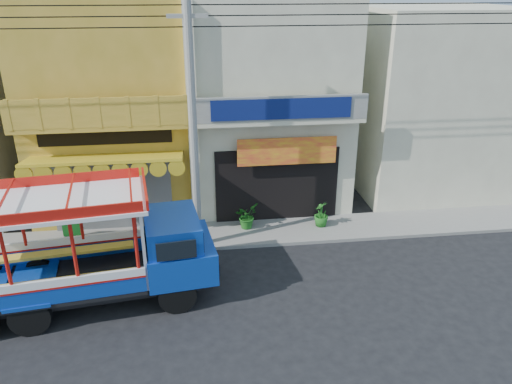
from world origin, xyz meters
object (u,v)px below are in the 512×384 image
at_px(utility_pole, 197,104).
at_px(songthaew_truck, 97,249).
at_px(potted_plant_a, 247,216).
at_px(potted_plant_c, 321,214).
at_px(green_sign, 71,228).

bearing_deg(utility_pole, songthaew_truck, -136.04).
bearing_deg(songthaew_truck, potted_plant_a, 40.52).
distance_m(potted_plant_a, potted_plant_c, 2.76).
bearing_deg(utility_pole, green_sign, 167.62).
xyz_separation_m(songthaew_truck, potted_plant_a, (4.57, 3.90, -1.13)).
distance_m(green_sign, potted_plant_c, 8.96).
distance_m(utility_pole, songthaew_truck, 5.26).
bearing_deg(potted_plant_c, songthaew_truck, -31.62).
xyz_separation_m(potted_plant_a, potted_plant_c, (2.76, -0.22, 0.02)).
relative_size(songthaew_truck, green_sign, 8.40).
height_order(potted_plant_a, potted_plant_c, potted_plant_c).
height_order(utility_pole, songthaew_truck, utility_pole).
relative_size(songthaew_truck, potted_plant_c, 8.17).
height_order(songthaew_truck, potted_plant_a, songthaew_truck).
xyz_separation_m(utility_pole, potted_plant_a, (1.63, 1.07, -4.45)).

